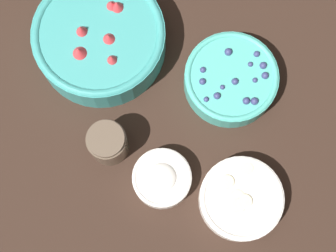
% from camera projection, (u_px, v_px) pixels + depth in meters
% --- Properties ---
extents(ground_plane, '(4.00, 4.00, 0.00)m').
position_uv_depth(ground_plane, '(125.00, 103.00, 1.13)').
color(ground_plane, black).
extents(bowl_strawberries, '(0.26, 0.26, 0.10)m').
position_uv_depth(bowl_strawberries, '(100.00, 38.00, 1.11)').
color(bowl_strawberries, teal).
rests_on(bowl_strawberries, ground_plane).
extents(bowl_blueberries, '(0.19, 0.19, 0.06)m').
position_uv_depth(bowl_blueberries, '(231.00, 79.00, 1.11)').
color(bowl_blueberries, '#47AD9E').
rests_on(bowl_blueberries, ground_plane).
extents(bowl_bananas, '(0.16, 0.16, 0.05)m').
position_uv_depth(bowl_bananas, '(241.00, 199.00, 1.06)').
color(bowl_bananas, white).
rests_on(bowl_bananas, ground_plane).
extents(bowl_cream, '(0.11, 0.11, 0.05)m').
position_uv_depth(bowl_cream, '(162.00, 178.00, 1.07)').
color(bowl_cream, silver).
rests_on(bowl_cream, ground_plane).
extents(jar_chocolate, '(0.08, 0.08, 0.09)m').
position_uv_depth(jar_chocolate, '(108.00, 143.00, 1.07)').
color(jar_chocolate, brown).
rests_on(jar_chocolate, ground_plane).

